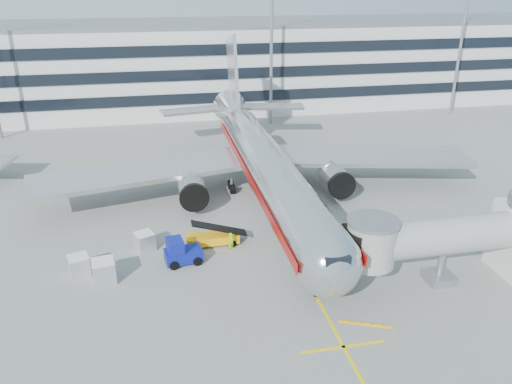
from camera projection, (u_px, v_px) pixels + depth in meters
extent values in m
plane|color=gray|center=(289.00, 246.00, 46.26)|extent=(180.00, 180.00, 0.00)
cube|color=yellow|center=(266.00, 203.00, 55.26)|extent=(0.25, 70.00, 0.01)
cube|color=yellow|center=(344.00, 347.00, 33.66)|extent=(6.00, 0.25, 0.01)
cylinder|color=silver|center=(270.00, 174.00, 51.81)|extent=(5.00, 36.00, 5.00)
sphere|color=silver|center=(327.00, 263.00, 35.61)|extent=(5.00, 5.00, 5.00)
cone|color=silver|center=(234.00, 114.00, 72.28)|extent=(5.00, 10.00, 5.00)
cube|color=black|center=(336.00, 260.00, 33.81)|extent=(1.80, 1.20, 0.90)
cube|color=#B7B7BC|center=(366.00, 156.00, 59.48)|extent=(24.95, 12.07, 0.50)
cube|color=#B7B7BC|center=(144.00, 172.00, 54.67)|extent=(24.95, 12.07, 0.50)
cylinder|color=#99999E|center=(336.00, 179.00, 55.88)|extent=(3.00, 4.20, 3.00)
cylinder|color=#99999E|center=(193.00, 190.00, 52.92)|extent=(3.00, 4.20, 3.00)
cylinder|color=black|center=(342.00, 186.00, 54.08)|extent=(3.10, 0.50, 3.10)
cylinder|color=black|center=(194.00, 198.00, 51.12)|extent=(3.10, 0.50, 3.10)
cube|color=#B7B7BC|center=(233.00, 83.00, 70.99)|extent=(0.45, 9.39, 13.72)
cube|color=#B7B7BC|center=(270.00, 107.00, 73.96)|extent=(10.41, 4.94, 0.35)
cube|color=#B7B7BC|center=(196.00, 110.00, 71.92)|extent=(10.41, 4.94, 0.35)
cylinder|color=gray|center=(317.00, 286.00, 38.71)|extent=(0.24, 0.24, 1.80)
cylinder|color=black|center=(316.00, 291.00, 38.89)|extent=(0.35, 0.90, 0.90)
cylinder|color=gray|center=(285.00, 179.00, 59.06)|extent=(0.30, 0.30, 2.00)
cylinder|color=gray|center=(231.00, 183.00, 57.88)|extent=(0.30, 0.30, 2.00)
cube|color=#A10D0B|center=(294.00, 169.00, 52.16)|extent=(0.06, 38.00, 0.90)
cube|color=#A10D0B|center=(247.00, 173.00, 51.22)|extent=(0.06, 38.00, 0.90)
cylinder|color=#A8A8A3|center=(446.00, 236.00, 39.35)|extent=(13.00, 3.00, 3.00)
cylinder|color=#A8A8A3|center=(371.00, 244.00, 38.18)|extent=(3.80, 3.80, 3.40)
cylinder|color=gray|center=(373.00, 221.00, 37.43)|extent=(4.00, 4.00, 0.30)
cube|color=black|center=(355.00, 245.00, 37.94)|extent=(1.40, 2.60, 2.60)
cylinder|color=gray|center=(441.00, 264.00, 40.37)|extent=(0.56, 0.56, 3.20)
cube|color=gray|center=(439.00, 277.00, 40.87)|extent=(2.20, 2.20, 0.70)
cylinder|color=black|center=(429.00, 278.00, 40.70)|extent=(0.35, 0.70, 0.70)
cylinder|color=black|center=(449.00, 276.00, 41.03)|extent=(0.35, 0.70, 0.70)
cube|color=silver|center=(211.00, 66.00, 95.51)|extent=(150.00, 24.00, 15.00)
cube|color=black|center=(221.00, 97.00, 86.00)|extent=(150.00, 0.30, 1.80)
cube|color=black|center=(220.00, 74.00, 84.43)|extent=(150.00, 0.30, 1.80)
cube|color=black|center=(219.00, 50.00, 82.85)|extent=(150.00, 0.30, 1.80)
cube|color=gray|center=(210.00, 23.00, 92.44)|extent=(150.00, 24.00, 0.60)
cylinder|color=gray|center=(271.00, 48.00, 80.62)|extent=(0.50, 0.50, 25.00)
cylinder|color=gray|center=(461.00, 43.00, 86.90)|extent=(0.50, 0.50, 25.00)
cube|color=#FFAC0A|center=(212.00, 238.00, 46.46)|extent=(4.88, 1.83, 0.77)
cube|color=black|center=(212.00, 229.00, 46.07)|extent=(5.11, 1.28, 1.69)
cylinder|color=black|center=(193.00, 239.00, 46.91)|extent=(0.67, 0.32, 0.66)
cylinder|color=black|center=(194.00, 247.00, 45.53)|extent=(0.67, 0.32, 0.66)
cylinder|color=black|center=(230.00, 235.00, 47.61)|extent=(0.67, 0.32, 0.66)
cylinder|color=black|center=(232.00, 243.00, 46.22)|extent=(0.67, 0.32, 0.66)
cube|color=navy|center=(184.00, 255.00, 43.39)|extent=(3.40, 2.25, 1.02)
cube|color=navy|center=(175.00, 246.00, 42.78)|extent=(1.59, 1.88, 1.25)
cube|color=black|center=(175.00, 242.00, 42.62)|extent=(1.45, 1.64, 0.11)
cylinder|color=black|center=(170.00, 256.00, 43.94)|extent=(0.83, 0.45, 0.79)
cylinder|color=black|center=(174.00, 265.00, 42.47)|extent=(0.83, 0.45, 0.79)
cylinder|color=black|center=(193.00, 252.00, 44.58)|extent=(0.83, 0.45, 0.79)
cylinder|color=black|center=(197.00, 261.00, 43.11)|extent=(0.83, 0.45, 0.79)
cube|color=#BABDC2|center=(79.00, 266.00, 41.60)|extent=(2.00, 2.00, 1.66)
cube|color=white|center=(78.00, 257.00, 41.26)|extent=(2.00, 2.00, 0.06)
cube|color=#BABDC2|center=(145.00, 242.00, 45.47)|extent=(2.06, 2.06, 1.61)
cube|color=white|center=(144.00, 234.00, 45.14)|extent=(2.06, 2.06, 0.06)
cube|color=#BABDC2|center=(104.00, 271.00, 40.65)|extent=(2.02, 2.02, 1.83)
cube|color=white|center=(103.00, 261.00, 40.28)|extent=(2.02, 2.02, 0.07)
imported|color=#ADF619|center=(231.00, 242.00, 45.35)|extent=(0.75, 0.72, 1.73)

